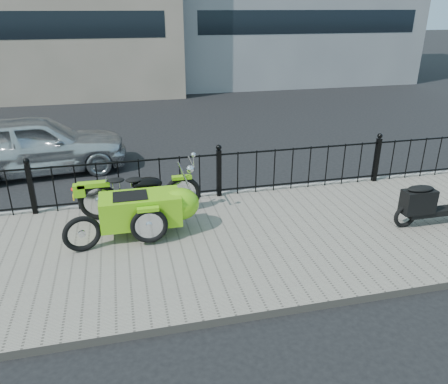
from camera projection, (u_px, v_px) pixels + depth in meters
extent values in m
plane|color=black|center=(235.00, 230.00, 7.76)|extent=(120.00, 120.00, 0.00)
cube|color=gray|center=(243.00, 241.00, 7.29)|extent=(30.00, 3.80, 0.12)
cube|color=gray|center=(217.00, 195.00, 9.02)|extent=(30.00, 0.10, 0.12)
cylinder|color=black|center=(219.00, 155.00, 8.53)|extent=(14.00, 0.04, 0.04)
cylinder|color=black|center=(219.00, 190.00, 8.82)|extent=(14.00, 0.04, 0.04)
cube|color=black|center=(32.00, 189.00, 7.93)|extent=(0.09, 0.09, 0.96)
sphere|color=black|center=(26.00, 161.00, 7.72)|extent=(0.11, 0.11, 0.11)
cube|color=black|center=(219.00, 173.00, 8.68)|extent=(0.09, 0.09, 0.96)
sphere|color=black|center=(219.00, 147.00, 8.47)|extent=(0.11, 0.11, 0.11)
cube|color=black|center=(376.00, 160.00, 9.43)|extent=(0.09, 0.09, 0.96)
sphere|color=black|center=(380.00, 136.00, 9.22)|extent=(0.11, 0.11, 0.11)
cube|color=black|center=(312.00, 22.00, 19.72)|extent=(10.50, 0.06, 1.00)
torus|color=black|center=(182.00, 194.00, 8.07)|extent=(0.69, 0.09, 0.69)
torus|color=black|center=(99.00, 202.00, 7.75)|extent=(0.69, 0.09, 0.69)
torus|color=black|center=(149.00, 226.00, 6.90)|extent=(0.60, 0.08, 0.60)
cube|color=gray|center=(141.00, 197.00, 7.90)|extent=(0.34, 0.22, 0.24)
cylinder|color=black|center=(142.00, 200.00, 7.93)|extent=(1.40, 0.04, 0.04)
ellipsoid|color=black|center=(147.00, 184.00, 7.83)|extent=(0.54, 0.29, 0.26)
cylinder|color=silver|center=(191.00, 162.00, 7.87)|extent=(0.03, 0.56, 0.03)
cylinder|color=silver|center=(185.00, 178.00, 7.96)|extent=(0.25, 0.04, 0.59)
sphere|color=silver|center=(190.00, 169.00, 7.92)|extent=(0.15, 0.15, 0.15)
cube|color=#73C512|center=(182.00, 177.00, 7.94)|extent=(0.36, 0.12, 0.06)
cube|color=#73C512|center=(94.00, 184.00, 7.61)|extent=(0.55, 0.16, 0.08)
ellipsoid|color=black|center=(134.00, 180.00, 7.75)|extent=(0.31, 0.22, 0.08)
ellipsoid|color=black|center=(116.00, 180.00, 7.67)|extent=(0.31, 0.22, 0.08)
sphere|color=red|center=(73.00, 189.00, 7.55)|extent=(0.07, 0.07, 0.07)
cube|color=yellow|center=(74.00, 197.00, 7.71)|extent=(0.02, 0.14, 0.10)
cube|color=#73C512|center=(141.00, 209.00, 7.18)|extent=(1.30, 0.62, 0.50)
ellipsoid|color=#73C512|center=(180.00, 204.00, 7.31)|extent=(0.65, 0.60, 0.54)
cube|color=black|center=(130.00, 197.00, 7.06)|extent=(0.55, 0.43, 0.06)
cube|color=#73C512|center=(148.00, 209.00, 6.79)|extent=(0.34, 0.11, 0.06)
torus|color=black|center=(405.00, 216.00, 7.53)|extent=(0.42, 0.07, 0.42)
cube|color=black|center=(434.00, 212.00, 7.64)|extent=(1.03, 0.23, 0.10)
cube|color=black|center=(418.00, 201.00, 7.47)|extent=(0.57, 0.27, 0.41)
ellipsoid|color=black|center=(421.00, 189.00, 7.38)|extent=(0.48, 0.24, 0.09)
torus|color=black|center=(82.00, 234.00, 6.76)|extent=(0.60, 0.23, 0.60)
imported|color=silver|center=(37.00, 144.00, 10.18)|extent=(4.20, 2.05, 1.38)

